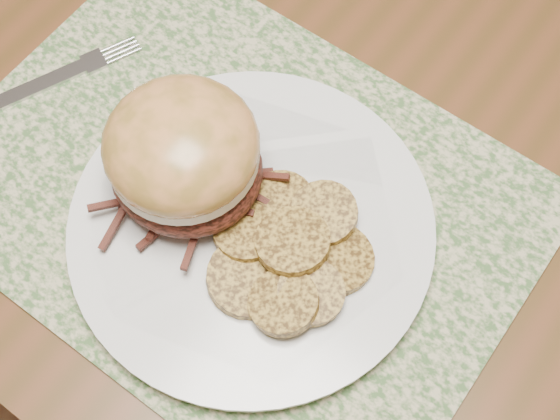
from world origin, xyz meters
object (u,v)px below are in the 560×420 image
(pork_sandwich, at_px, (183,155))
(dinner_plate, at_px, (252,228))
(dining_table, at_px, (492,132))
(fork, at_px, (47,82))

(pork_sandwich, bearing_deg, dinner_plate, -0.08)
(dining_table, xyz_separation_m, fork, (-0.32, -0.23, 0.09))
(pork_sandwich, height_order, fork, pork_sandwich)
(dinner_plate, relative_size, fork, 1.63)
(dining_table, distance_m, pork_sandwich, 0.32)
(pork_sandwich, bearing_deg, fork, 176.94)
(dining_table, distance_m, dinner_plate, 0.28)
(dinner_plate, relative_size, pork_sandwich, 2.23)
(dinner_plate, xyz_separation_m, fork, (-0.22, 0.01, -0.01))
(dining_table, xyz_separation_m, dinner_plate, (-0.10, -0.24, 0.09))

